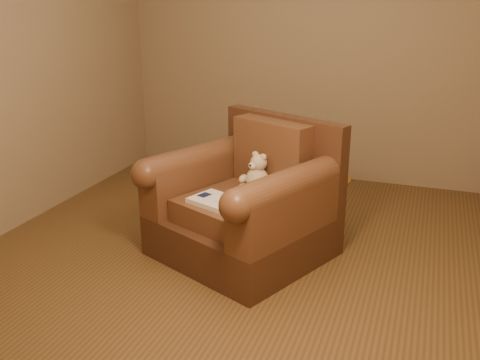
% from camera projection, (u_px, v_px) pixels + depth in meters
% --- Properties ---
extents(floor, '(4.00, 4.00, 0.00)m').
position_uv_depth(floor, '(246.00, 250.00, 4.16)').
color(floor, brown).
rests_on(floor, ground).
extents(room, '(4.02, 4.02, 2.71)m').
position_uv_depth(room, '(247.00, 21.00, 3.60)').
color(room, '#937C5A').
rests_on(room, ground).
extents(armchair, '(1.45, 1.42, 1.01)m').
position_uv_depth(armchair, '(247.00, 205.00, 4.01)').
color(armchair, '#432616').
rests_on(armchair, floor).
extents(teddy_bear, '(0.22, 0.25, 0.30)m').
position_uv_depth(teddy_bear, '(256.00, 176.00, 4.01)').
color(teddy_bear, '#CCB38F').
rests_on(teddy_bear, armchair).
extents(guidebook, '(0.51, 0.41, 0.04)m').
position_uv_depth(guidebook, '(221.00, 202.00, 3.76)').
color(guidebook, beige).
rests_on(guidebook, armchair).
extents(side_table, '(0.39, 0.39, 0.55)m').
position_uv_depth(side_table, '(324.00, 208.00, 4.20)').
color(side_table, gold).
rests_on(side_table, floor).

